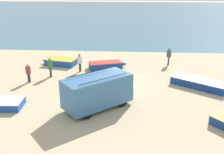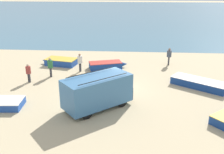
% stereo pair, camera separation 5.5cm
% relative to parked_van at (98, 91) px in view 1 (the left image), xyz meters
% --- Properties ---
extents(ground_plane, '(200.00, 200.00, 0.00)m').
position_rel_parked_van_xyz_m(ground_plane, '(0.69, 3.31, -1.24)').
color(ground_plane, tan).
extents(sea_water, '(120.00, 80.00, 0.01)m').
position_rel_parked_van_xyz_m(sea_water, '(0.69, 55.31, -1.24)').
color(sea_water, '#477084').
rests_on(sea_water, ground_plane).
extents(parked_van, '(4.88, 4.59, 2.40)m').
position_rel_parked_van_xyz_m(parked_van, '(0.00, 0.00, 0.00)').
color(parked_van, teal).
rests_on(parked_van, ground_plane).
extents(fishing_rowboat_1, '(5.06, 3.94, 0.63)m').
position_rel_parked_van_xyz_m(fishing_rowboat_1, '(8.03, 4.19, -0.92)').
color(fishing_rowboat_1, navy).
rests_on(fishing_rowboat_1, ground_plane).
extents(fishing_rowboat_2, '(3.95, 2.31, 0.67)m').
position_rel_parked_van_xyz_m(fishing_rowboat_2, '(-5.12, 9.51, -0.91)').
color(fishing_rowboat_2, '#234CA3').
rests_on(fishing_rowboat_2, ground_plane).
extents(fishing_rowboat_4, '(3.98, 2.24, 0.66)m').
position_rel_parked_van_xyz_m(fishing_rowboat_4, '(-0.15, 8.67, -0.91)').
color(fishing_rowboat_4, navy).
rests_on(fishing_rowboat_4, ground_plane).
extents(fisherman_0, '(0.47, 0.47, 1.79)m').
position_rel_parked_van_xyz_m(fisherman_0, '(-2.63, 7.49, -0.17)').
color(fisherman_0, '#38383D').
rests_on(fisherman_0, ground_plane).
extents(fisherman_1, '(0.47, 0.47, 1.78)m').
position_rel_parked_van_xyz_m(fisherman_1, '(6.19, 10.26, -0.18)').
color(fisherman_1, '#38383D').
rests_on(fisherman_1, ground_plane).
extents(fisherman_2, '(0.47, 0.47, 1.78)m').
position_rel_parked_van_xyz_m(fisherman_2, '(-5.05, 5.89, -0.17)').
color(fisherman_2, '#38383D').
rests_on(fisherman_2, ground_plane).
extents(fisherman_3, '(0.43, 0.43, 1.63)m').
position_rel_parked_van_xyz_m(fisherman_3, '(-6.53, 4.40, -0.27)').
color(fisherman_3, '#38383D').
rests_on(fisherman_3, ground_plane).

